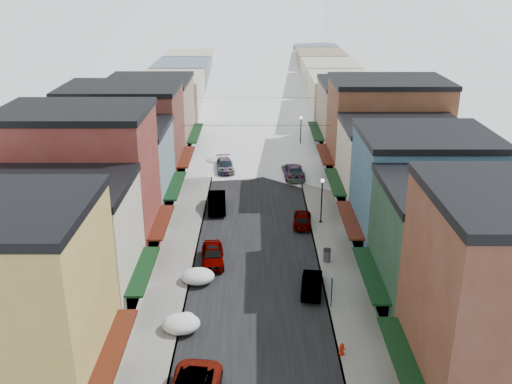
{
  "coord_description": "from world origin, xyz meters",
  "views": [
    {
      "loc": [
        -0.04,
        -21.39,
        21.83
      ],
      "look_at": [
        0.0,
        28.29,
        2.8
      ],
      "focal_mm": 40.0,
      "sensor_mm": 36.0,
      "label": 1
    }
  ],
  "objects_px": {
    "car_silver_sedan": "(213,255)",
    "fire_hydrant": "(342,349)",
    "car_dark_hatch": "(217,202)",
    "car_green_sedan": "(312,283)",
    "trash_can": "(327,255)",
    "streetlamp_near": "(322,195)"
  },
  "relations": [
    {
      "from": "car_dark_hatch",
      "to": "streetlamp_near",
      "type": "height_order",
      "value": "streetlamp_near"
    },
    {
      "from": "car_dark_hatch",
      "to": "trash_can",
      "type": "bearing_deg",
      "value": -53.44
    },
    {
      "from": "fire_hydrant",
      "to": "streetlamp_near",
      "type": "bearing_deg",
      "value": 87.53
    },
    {
      "from": "streetlamp_near",
      "to": "car_green_sedan",
      "type": "bearing_deg",
      "value": -99.16
    },
    {
      "from": "trash_can",
      "to": "streetlamp_near",
      "type": "distance_m",
      "value": 8.09
    },
    {
      "from": "streetlamp_near",
      "to": "car_silver_sedan",
      "type": "bearing_deg",
      "value": -140.8
    },
    {
      "from": "fire_hydrant",
      "to": "streetlamp_near",
      "type": "xyz_separation_m",
      "value": [
        0.85,
        19.82,
        2.35
      ]
    },
    {
      "from": "car_dark_hatch",
      "to": "trash_can",
      "type": "xyz_separation_m",
      "value": [
        9.57,
        -11.17,
        -0.11
      ]
    },
    {
      "from": "car_dark_hatch",
      "to": "fire_hydrant",
      "type": "height_order",
      "value": "car_dark_hatch"
    },
    {
      "from": "car_silver_sedan",
      "to": "fire_hydrant",
      "type": "bearing_deg",
      "value": -59.13
    },
    {
      "from": "car_green_sedan",
      "to": "trash_can",
      "type": "height_order",
      "value": "car_green_sedan"
    },
    {
      "from": "trash_can",
      "to": "car_green_sedan",
      "type": "bearing_deg",
      "value": -110.0
    },
    {
      "from": "car_dark_hatch",
      "to": "fire_hydrant",
      "type": "xyz_separation_m",
      "value": [
        9.06,
        -23.21,
        -0.3
      ]
    },
    {
      "from": "car_green_sedan",
      "to": "fire_hydrant",
      "type": "height_order",
      "value": "car_green_sedan"
    },
    {
      "from": "car_silver_sedan",
      "to": "streetlamp_near",
      "type": "bearing_deg",
      "value": 34.19
    },
    {
      "from": "car_green_sedan",
      "to": "trash_can",
      "type": "relative_size",
      "value": 3.83
    },
    {
      "from": "trash_can",
      "to": "car_silver_sedan",
      "type": "bearing_deg",
      "value": -179.96
    },
    {
      "from": "car_green_sedan",
      "to": "fire_hydrant",
      "type": "xyz_separation_m",
      "value": [
        1.12,
        -7.58,
        -0.17
      ]
    },
    {
      "from": "car_dark_hatch",
      "to": "car_green_sedan",
      "type": "xyz_separation_m",
      "value": [
        7.94,
        -15.63,
        -0.13
      ]
    },
    {
      "from": "car_dark_hatch",
      "to": "streetlamp_near",
      "type": "relative_size",
      "value": 1.14
    },
    {
      "from": "fire_hydrant",
      "to": "car_green_sedan",
      "type": "bearing_deg",
      "value": 98.39
    },
    {
      "from": "car_dark_hatch",
      "to": "trash_can",
      "type": "relative_size",
      "value": 4.55
    }
  ]
}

